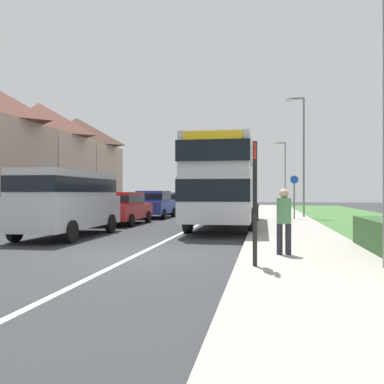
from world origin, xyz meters
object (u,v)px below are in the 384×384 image
at_px(parked_car_red, 123,207).
at_px(double_decker_bus, 226,180).
at_px(cycle_route_sign, 294,195).
at_px(street_lamp_near, 381,43).
at_px(parked_car_blue, 154,203).
at_px(bus_stop_sign, 255,195).
at_px(parked_van_silver, 68,198).
at_px(street_lamp_mid, 302,149).
at_px(pedestrian_walking_away, 284,203).
at_px(pedestrian_at_stop, 284,218).
at_px(street_lamp_far, 284,170).
at_px(parked_car_grey, 173,202).

bearing_deg(parked_car_red, double_decker_bus, -8.08).
xyz_separation_m(cycle_route_sign, street_lamp_near, (0.59, -15.34, 3.05)).
bearing_deg(parked_car_red, parked_car_blue, 88.39).
bearing_deg(double_decker_bus, street_lamp_near, -69.39).
height_order(bus_stop_sign, street_lamp_near, street_lamp_near).
bearing_deg(double_decker_bus, parked_car_red, 171.92).
xyz_separation_m(parked_van_silver, parked_car_blue, (0.17, 11.33, -0.46)).
height_order(parked_van_silver, street_lamp_mid, street_lamp_mid).
bearing_deg(bus_stop_sign, double_decker_bus, 98.20).
xyz_separation_m(parked_car_red, pedestrian_walking_away, (7.98, 4.07, 0.09)).
relative_size(parked_car_blue, street_lamp_mid, 0.58).
xyz_separation_m(parked_car_red, street_lamp_near, (9.11, -11.22, 3.59)).
distance_m(pedestrian_walking_away, bus_stop_sign, 15.54).
distance_m(parked_car_blue, pedestrian_at_stop, 16.83).
distance_m(parked_van_silver, street_lamp_far, 30.79).
distance_m(pedestrian_at_stop, cycle_route_sign, 13.92).
relative_size(double_decker_bus, pedestrian_walking_away, 6.21).
relative_size(parked_car_grey, pedestrian_at_stop, 2.50).
xyz_separation_m(pedestrian_walking_away, street_lamp_mid, (1.14, 2.20, 3.23)).
bearing_deg(bus_stop_sign, parked_van_silver, 140.41).
relative_size(pedestrian_walking_away, street_lamp_near, 0.21).
bearing_deg(parked_car_grey, double_decker_bus, -66.64).
relative_size(pedestrian_walking_away, cycle_route_sign, 0.66).
height_order(pedestrian_at_stop, pedestrian_walking_away, same).
bearing_deg(pedestrian_at_stop, double_decker_bus, 103.58).
xyz_separation_m(bus_stop_sign, street_lamp_far, (2.12, 34.95, 2.32)).
height_order(double_decker_bus, parked_car_red, double_decker_bus).
bearing_deg(cycle_route_sign, street_lamp_far, 89.10).
xyz_separation_m(parked_van_silver, bus_stop_sign, (6.72, -5.56, 0.16)).
height_order(cycle_route_sign, street_lamp_near, street_lamp_near).
height_order(parked_car_blue, street_lamp_far, street_lamp_far).
bearing_deg(double_decker_bus, pedestrian_walking_away, 59.70).
height_order(pedestrian_at_stop, bus_stop_sign, bus_stop_sign).
bearing_deg(cycle_route_sign, parked_van_silver, -130.55).
xyz_separation_m(parked_van_silver, street_lamp_mid, (9.13, 12.12, 2.82)).
relative_size(parked_van_silver, pedestrian_walking_away, 3.33).
relative_size(pedestrian_at_stop, pedestrian_walking_away, 1.00).
distance_m(cycle_route_sign, street_lamp_mid, 3.56).
height_order(street_lamp_mid, street_lamp_far, street_lamp_mid).
distance_m(pedestrian_walking_away, street_lamp_mid, 4.07).
bearing_deg(pedestrian_at_stop, bus_stop_sign, -110.85).
distance_m(parked_car_red, street_lamp_far, 25.32).
xyz_separation_m(parked_van_silver, parked_car_grey, (0.19, 16.69, -0.50)).
relative_size(parked_van_silver, bus_stop_sign, 2.14).
bearing_deg(cycle_route_sign, street_lamp_near, -87.79).
relative_size(double_decker_bus, parked_van_silver, 1.86).
height_order(parked_van_silver, street_lamp_far, street_lamp_far).
xyz_separation_m(street_lamp_near, street_lamp_mid, (0.00, 17.49, -0.27)).
bearing_deg(street_lamp_mid, cycle_route_sign, -105.55).
bearing_deg(street_lamp_near, parked_car_blue, 118.22).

